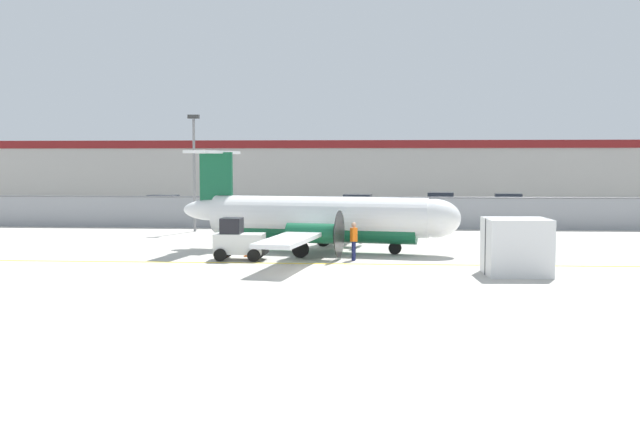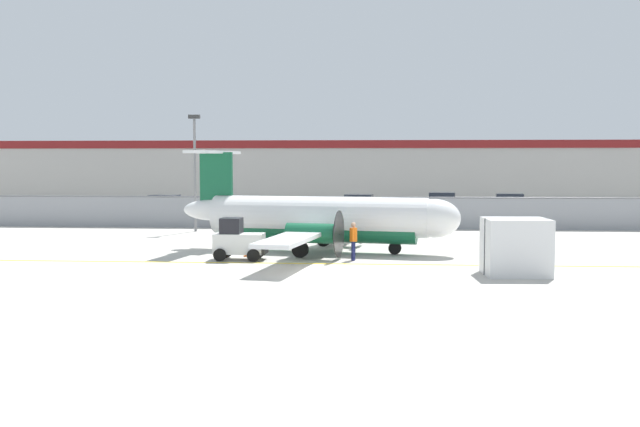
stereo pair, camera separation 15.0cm
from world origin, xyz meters
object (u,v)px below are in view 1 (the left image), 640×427
object	(u,v)px
commuter_airplane	(323,219)
parked_car_3	(439,202)
parked_car_0	(165,205)
parked_car_1	(248,208)
parked_car_4	(507,203)
cargo_container	(516,247)
baggage_tug	(238,241)
ground_crew_worker	(354,239)
traffic_cone_near_right	(248,250)
parked_car_2	(359,204)
traffic_cone_near_left	(276,242)
apron_light_pole	(194,163)

from	to	relation	value
commuter_airplane	parked_car_3	distance (m)	28.98
parked_car_0	parked_car_1	world-z (taller)	same
parked_car_4	cargo_container	bearing A→B (deg)	86.53
commuter_airplane	baggage_tug	size ratio (longest dim) A/B	6.80
ground_crew_worker	cargo_container	bearing A→B (deg)	-23.70
cargo_container	traffic_cone_near_right	bearing A→B (deg)	154.48
parked_car_3	parked_car_0	bearing A→B (deg)	23.16
commuter_airplane	parked_car_2	distance (m)	23.83
parked_car_3	baggage_tug	bearing A→B (deg)	76.51
baggage_tug	cargo_container	world-z (taller)	cargo_container
parked_car_0	parked_car_3	size ratio (longest dim) A/B	0.98
baggage_tug	ground_crew_worker	world-z (taller)	baggage_tug
parked_car_2	cargo_container	bearing A→B (deg)	-70.67
traffic_cone_near_right	parked_car_3	size ratio (longest dim) A/B	0.15
commuter_airplane	traffic_cone_near_left	size ratio (longest dim) A/B	25.05
cargo_container	traffic_cone_near_right	world-z (taller)	cargo_container
baggage_tug	parked_car_0	world-z (taller)	baggage_tug
traffic_cone_near_left	parked_car_4	distance (m)	29.48
traffic_cone_near_left	parked_car_0	world-z (taller)	parked_car_0
parked_car_0	commuter_airplane	bearing A→B (deg)	-52.70
traffic_cone_near_left	parked_car_3	size ratio (longest dim) A/B	0.15
commuter_airplane	parked_car_0	bearing A→B (deg)	133.22
traffic_cone_near_right	parked_car_0	size ratio (longest dim) A/B	0.15
ground_crew_worker	traffic_cone_near_left	bearing A→B (deg)	138.71
cargo_container	traffic_cone_near_left	distance (m)	13.17
traffic_cone_near_left	parked_car_2	world-z (taller)	parked_car_2
cargo_container	parked_car_3	world-z (taller)	cargo_container
traffic_cone_near_left	traffic_cone_near_right	size ratio (longest dim) A/B	1.00
traffic_cone_near_right	cargo_container	bearing A→B (deg)	-22.44
traffic_cone_near_left	parked_car_2	size ratio (longest dim) A/B	0.15
parked_car_1	parked_car_2	xyz separation A→B (m)	(8.16, 5.57, 0.00)
parked_car_0	parked_car_2	distance (m)	15.66
cargo_container	parked_car_1	world-z (taller)	cargo_container
baggage_tug	parked_car_3	size ratio (longest dim) A/B	0.54
traffic_cone_near_left	parked_car_3	distance (m)	28.31
ground_crew_worker	parked_car_2	bearing A→B (deg)	96.24
commuter_airplane	traffic_cone_near_right	xyz separation A→B (m)	(-3.39, -1.76, -1.29)
commuter_airplane	parked_car_0	size ratio (longest dim) A/B	3.72
commuter_airplane	apron_light_pole	world-z (taller)	apron_light_pole
ground_crew_worker	parked_car_0	world-z (taller)	same
parked_car_0	apron_light_pole	distance (m)	13.66
commuter_airplane	parked_car_2	xyz separation A→B (m)	(1.43, 23.78, -0.71)
ground_crew_worker	apron_light_pole	xyz separation A→B (m)	(-10.19, 12.31, 3.35)
commuter_airplane	parked_car_0	world-z (taller)	commuter_airplane
parked_car_3	apron_light_pole	distance (m)	25.15
commuter_airplane	ground_crew_worker	bearing A→B (deg)	-51.19
apron_light_pole	traffic_cone_near_left	bearing A→B (deg)	-52.22
baggage_tug	cargo_container	distance (m)	12.05
baggage_tug	traffic_cone_near_right	bearing A→B (deg)	79.59
parked_car_0	parked_car_4	distance (m)	28.21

